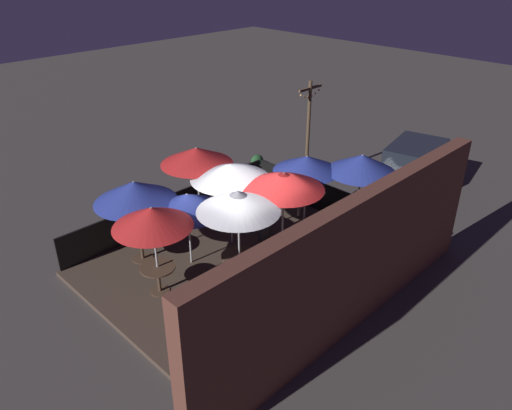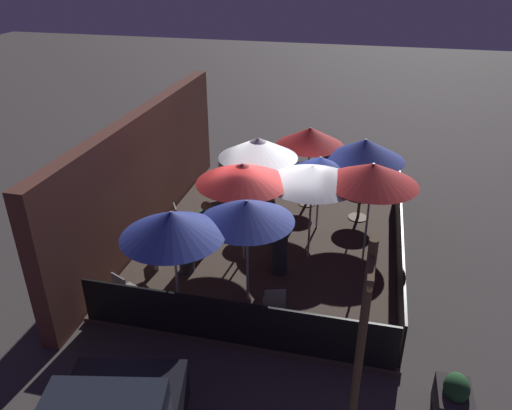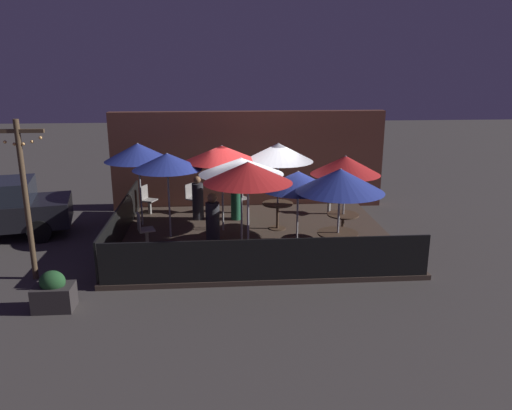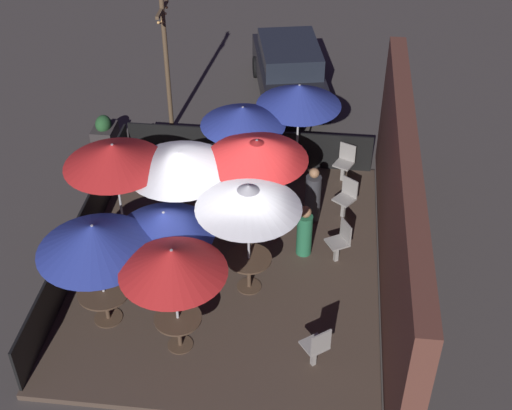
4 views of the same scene
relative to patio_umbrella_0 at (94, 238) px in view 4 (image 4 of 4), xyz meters
name	(u,v)px [view 4 (image 4 of 4)]	position (x,y,z in m)	size (l,w,h in m)	color
ground_plane	(228,267)	(-1.79, 2.01, -2.10)	(60.00, 60.00, 0.00)	#423D3A
patio_deck	(228,265)	(-1.79, 2.01, -2.04)	(7.42, 6.14, 0.12)	#47382D
building_wall	(398,217)	(-1.79, 5.31, -0.49)	(9.02, 0.36, 3.24)	brown
fence_front	(82,234)	(-1.79, -1.01, -1.51)	(7.22, 0.05, 0.95)	black
fence_side_left	(249,147)	(-5.46, 2.01, -1.51)	(0.05, 5.94, 0.95)	black
patio_umbrella_0	(94,238)	(0.00, 0.00, 0.00)	(2.08, 2.08, 2.26)	#B2B2B7
patio_umbrella_1	(172,261)	(0.50, 1.48, 0.06)	(1.83, 1.83, 2.29)	#B2B2B7
patio_umbrella_2	(248,197)	(-1.14, 2.54, 0.24)	(1.96, 1.96, 2.48)	#B2B2B7
patio_umbrella_3	(257,150)	(-2.71, 2.51, 0.23)	(2.06, 2.06, 2.44)	#B2B2B7
patio_umbrella_4	(180,161)	(-2.25, 1.05, 0.16)	(2.12, 2.12, 2.35)	#B2B2B7
patio_umbrella_5	(243,116)	(-4.16, 2.05, 0.12)	(1.85, 1.85, 2.33)	#B2B2B7
patio_umbrella_6	(164,223)	(-0.81, 1.04, -0.22)	(1.85, 1.85, 2.00)	#B2B2B7
patio_umbrella_7	(113,155)	(-2.16, -0.22, 0.27)	(2.01, 2.01, 2.50)	#B2B2B7
patio_umbrella_8	(299,95)	(-5.08, 3.19, 0.19)	(1.92, 1.92, 2.43)	#B2B2B7
dining_table_0	(105,297)	(0.00, 0.00, -1.42)	(0.97, 0.97, 0.71)	#4C3828
dining_table_1	(178,323)	(0.50, 1.48, -1.42)	(0.85, 0.85, 0.72)	#4C3828
dining_table_2	(249,264)	(-1.14, 2.54, -1.38)	(0.89, 0.89, 0.76)	#4C3828
patio_chair_0	(346,197)	(-3.66, 4.38, -1.48)	(0.56, 0.56, 0.93)	gray
patio_chair_1	(317,346)	(0.72, 3.93, -1.45)	(0.56, 0.56, 0.96)	gray
patio_chair_2	(340,240)	(-2.15, 4.28, -1.47)	(0.55, 0.55, 0.94)	gray
patio_chair_3	(345,161)	(-5.06, 4.33, -1.49)	(0.53, 0.53, 0.91)	gray
patio_chair_4	(218,161)	(-4.77, 1.36, -1.50)	(0.50, 0.50, 0.90)	gray
patron_0	(217,203)	(-2.99, 1.61, -1.38)	(0.39, 0.39, 1.32)	#333338
patron_1	(313,196)	(-3.45, 3.65, -1.37)	(0.42, 0.42, 1.34)	#333338
patron_2	(304,232)	(-2.29, 3.54, -1.43)	(0.40, 0.40, 1.20)	#236642
planter_box	(104,132)	(-6.10, -1.81, -1.75)	(0.77, 0.54, 0.81)	#332D2D
light_post	(166,60)	(-7.00, -0.26, -0.08)	(1.10, 0.12, 3.60)	brown
parked_car_0	(289,70)	(-9.14, 2.70, -1.26)	(4.44, 2.52, 1.62)	black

